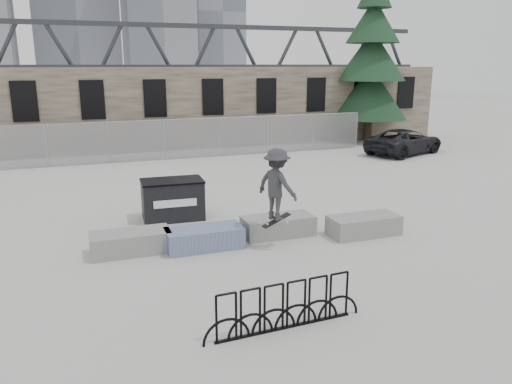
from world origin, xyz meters
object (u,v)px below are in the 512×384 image
planter_far_left (131,241)px  planter_center_left (204,237)px  planter_offset (364,224)px  planter_center_right (278,225)px  skateboarder (277,185)px  bike_rack (285,307)px  dumpster (173,199)px  suv (405,141)px  spruce_tree (371,60)px

planter_far_left → planter_center_left: size_ratio=1.00×
planter_offset → planter_center_right: bearing=161.2°
planter_center_left → planter_offset: (4.50, -0.51, 0.00)m
planter_far_left → planter_center_left: (1.84, -0.34, 0.00)m
planter_center_left → skateboarder: 2.36m
planter_center_right → bike_rack: size_ratio=0.64×
planter_far_left → planter_center_right: size_ratio=1.00×
bike_rack → dumpster: bearing=94.9°
planter_offset → dumpster: bearing=144.9°
planter_far_left → skateboarder: bearing=-15.3°
suv → skateboarder: 16.06m
planter_center_left → dumpster: size_ratio=1.03×
planter_center_right → planter_offset: 2.42m
planter_far_left → dumpster: 2.98m
planter_far_left → dumpster: size_ratio=1.03×
dumpster → bike_rack: (0.63, -7.36, -0.19)m
skateboarder → planter_far_left: bearing=46.6°
planter_offset → bike_rack: bike_rack is taller
planter_center_right → dumpster: size_ratio=1.03×
planter_center_right → suv: (11.41, 9.86, 0.37)m
planter_center_left → planter_center_right: same height
planter_center_left → skateboarder: (1.77, -0.65, 1.42)m
planter_far_left → planter_center_right: bearing=-0.9°
bike_rack → spruce_tree: (14.00, 19.45, 4.46)m
planter_offset → suv: bearing=49.4°
dumpster → bike_rack: dumpster is taller
spruce_tree → suv: 6.44m
planter_center_left → spruce_tree: spruce_tree is taller
planter_center_left → spruce_tree: size_ratio=0.17×
bike_rack → spruce_tree: bearing=54.3°
planter_far_left → spruce_tree: spruce_tree is taller
spruce_tree → suv: (-0.74, -4.80, -4.23)m
suv → planter_center_right: bearing=110.4°
planter_center_right → spruce_tree: bearing=50.4°
suv → spruce_tree: bearing=-29.1°
planter_center_left → planter_offset: size_ratio=1.00×
planter_far_left → bike_rack: bike_rack is taller
planter_center_right → planter_offset: (2.30, -0.78, 0.00)m
planter_center_right → bike_rack: (-1.85, -4.79, 0.14)m
planter_offset → dumpster: (-4.77, 3.36, 0.33)m
suv → bike_rack: bearing=117.5°
planter_offset → skateboarder: skateboarder is taller
planter_center_left → planter_center_right: (2.20, 0.28, 0.00)m
dumpster → planter_far_left: bearing=-119.2°
planter_center_left → skateboarder: size_ratio=0.99×
planter_offset → suv: 14.02m
dumpster → skateboarder: bearing=-56.9°
planter_center_right → skateboarder: skateboarder is taller
planter_center_left → bike_rack: 4.53m
planter_far_left → planter_offset: (6.34, -0.84, 0.00)m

